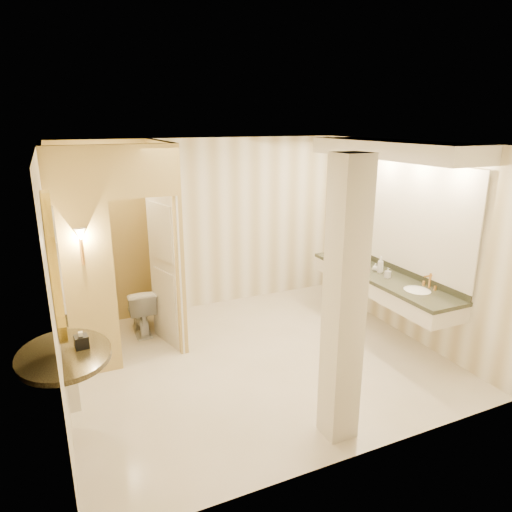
{
  "coord_description": "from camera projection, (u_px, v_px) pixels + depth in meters",
  "views": [
    {
      "loc": [
        -2.16,
        -4.8,
        2.95
      ],
      "look_at": [
        0.09,
        0.2,
        1.32
      ],
      "focal_mm": 32.0,
      "sensor_mm": 36.0,
      "label": 1
    }
  ],
  "objects": [
    {
      "name": "tissue_box",
      "position": [
        81.0,
        342.0,
        4.32
      ],
      "size": [
        0.13,
        0.13,
        0.12
      ],
      "primitive_type": "cube",
      "rotation": [
        0.0,
        0.0,
        0.11
      ],
      "color": "black",
      "rests_on": "console_shelf"
    },
    {
      "name": "wall_sconce",
      "position": [
        80.0,
        236.0,
        5.01
      ],
      "size": [
        0.14,
        0.14,
        0.42
      ],
      "color": "gold",
      "rests_on": "toilet_closet"
    },
    {
      "name": "console_shelf",
      "position": [
        59.0,
        305.0,
        4.12
      ],
      "size": [
        1.06,
        1.06,
        1.98
      ],
      "color": "black",
      "rests_on": "floor"
    },
    {
      "name": "floor",
      "position": [
        256.0,
        358.0,
        5.88
      ],
      "size": [
        4.5,
        4.5,
        0.0
      ],
      "primitive_type": "plane",
      "color": "silver",
      "rests_on": "ground"
    },
    {
      "name": "soap_bottle_c",
      "position": [
        380.0,
        265.0,
        6.44
      ],
      "size": [
        0.12,
        0.12,
        0.24
      ],
      "primitive_type": "imported",
      "rotation": [
        0.0,
        0.0,
        -0.38
      ],
      "color": "#C6B28C",
      "rests_on": "vanity"
    },
    {
      "name": "wall_front",
      "position": [
        356.0,
        323.0,
        3.75
      ],
      "size": [
        4.5,
        0.02,
        2.7
      ],
      "primitive_type": "cube",
      "color": "white",
      "rests_on": "floor"
    },
    {
      "name": "wall_right",
      "position": [
        402.0,
        239.0,
        6.38
      ],
      "size": [
        0.02,
        4.0,
        2.7
      ],
      "primitive_type": "cube",
      "color": "white",
      "rests_on": "floor"
    },
    {
      "name": "toilet_closet",
      "position": [
        147.0,
        246.0,
        5.9
      ],
      "size": [
        1.5,
        1.55,
        2.7
      ],
      "color": "tan",
      "rests_on": "floor"
    },
    {
      "name": "ceiling",
      "position": [
        256.0,
        144.0,
        5.11
      ],
      "size": [
        4.5,
        4.5,
        0.0
      ],
      "primitive_type": "plane",
      "rotation": [
        3.14,
        0.0,
        0.0
      ],
      "color": "white",
      "rests_on": "wall_back"
    },
    {
      "name": "wall_left",
      "position": [
        54.0,
        285.0,
        4.61
      ],
      "size": [
        0.02,
        4.0,
        2.7
      ],
      "primitive_type": "cube",
      "color": "white",
      "rests_on": "floor"
    },
    {
      "name": "wall_back",
      "position": [
        205.0,
        225.0,
        7.25
      ],
      "size": [
        4.5,
        0.02,
        2.7
      ],
      "primitive_type": "cube",
      "color": "white",
      "rests_on": "floor"
    },
    {
      "name": "vanity",
      "position": [
        388.0,
        221.0,
        6.2
      ],
      "size": [
        0.75,
        2.73,
        2.09
      ],
      "color": "silver",
      "rests_on": "floor"
    },
    {
      "name": "pillar",
      "position": [
        344.0,
        305.0,
        4.11
      ],
      "size": [
        0.29,
        0.29,
        2.7
      ],
      "primitive_type": "cube",
      "color": "silver",
      "rests_on": "floor"
    },
    {
      "name": "soap_bottle_b",
      "position": [
        375.0,
        267.0,
        6.54
      ],
      "size": [
        0.1,
        0.1,
        0.11
      ],
      "primitive_type": "imported",
      "rotation": [
        0.0,
        0.0,
        0.23
      ],
      "color": "silver",
      "rests_on": "vanity"
    },
    {
      "name": "soap_bottle_a",
      "position": [
        388.0,
        273.0,
        6.25
      ],
      "size": [
        0.07,
        0.08,
        0.14
      ],
      "primitive_type": "imported",
      "rotation": [
        0.0,
        0.0,
        0.18
      ],
      "color": "beige",
      "rests_on": "vanity"
    },
    {
      "name": "toilet",
      "position": [
        140.0,
        310.0,
        6.52
      ],
      "size": [
        0.4,
        0.68,
        0.68
      ],
      "primitive_type": "imported",
      "rotation": [
        0.0,
        0.0,
        3.12
      ],
      "color": "white",
      "rests_on": "floor"
    }
  ]
}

